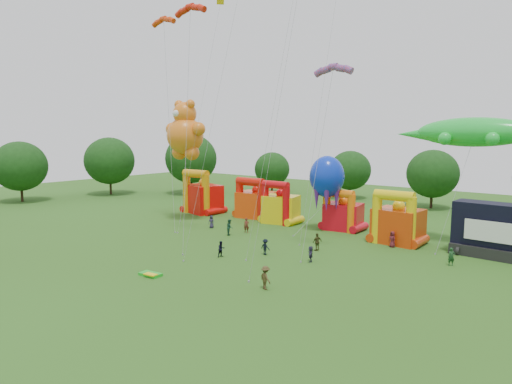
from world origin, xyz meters
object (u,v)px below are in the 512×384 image
Objects in this scene: bouncy_castle_0 at (202,196)px; gecko_kite at (466,158)px; teddy_bear_kite at (185,134)px; spectator_0 at (211,222)px; spectator_4 at (317,242)px; octopus_kite at (323,188)px; stage_trailer at (500,232)px; bouncy_castle_2 at (280,207)px.

gecko_kite is at bearing 3.26° from bouncy_castle_0.
teddy_bear_kite reaches higher than spectator_0.
spectator_4 is at bearing -25.08° from spectator_0.
spectator_0 is (9.15, -7.37, -1.75)m from bouncy_castle_0.
octopus_kite is (18.31, 6.09, -6.66)m from teddy_bear_kite.
stage_trailer is at bearing 9.36° from teddy_bear_kite.
spectator_0 is at bearing -38.86° from bouncy_castle_0.
octopus_kite is at bearing -130.85° from spectator_4.
bouncy_castle_2 is (14.17, 0.92, -0.31)m from bouncy_castle_0.
bouncy_castle_2 is 16.39m from teddy_bear_kite.
bouncy_castle_0 is at bearing -176.30° from bouncy_castle_2.
spectator_4 is (-11.35, -10.95, -8.75)m from gecko_kite.
spectator_4 is (4.49, -8.76, -4.50)m from octopus_kite.
bouncy_castle_0 reaches higher than bouncy_castle_2.
stage_trailer reaches higher than spectator_0.
bouncy_castle_2 is at bearing 172.33° from octopus_kite.
gecko_kite is (37.29, 2.13, 7.12)m from bouncy_castle_0.
spectator_4 is (25.95, -8.83, -1.62)m from bouncy_castle_0.
bouncy_castle_2 is at bearing -177.00° from gecko_kite.
stage_trailer is 8.40m from gecko_kite.
bouncy_castle_0 is at bearing 117.07° from teddy_bear_kite.
spectator_4 is (16.80, -1.45, 0.12)m from spectator_0.
bouncy_castle_0 is 0.44× the size of gecko_kite.
bouncy_castle_0 is at bearing -176.74° from gecko_kite.
bouncy_castle_2 is 3.13× the size of spectator_4.
teddy_bear_kite reaches higher than gecko_kite.
stage_trailer is 20.12m from octopus_kite.
stage_trailer is 5.33× the size of spectator_0.
spectator_0 is at bearing -161.35° from gecko_kite.
spectator_4 is at bearing -149.83° from stage_trailer.
spectator_0 is (-5.02, -8.29, -1.44)m from bouncy_castle_2.
teddy_bear_kite is 35.22m from gecko_kite.
gecko_kite is (-4.08, 1.98, 7.07)m from stage_trailer.
bouncy_castle_2 is at bearing 178.38° from stage_trailer.
bouncy_castle_0 is 11.77m from teddy_bear_kite.
bouncy_castle_0 is 11.88m from spectator_0.
teddy_bear_kite is at bearing -74.68° from spectator_4.
stage_trailer is 17.93m from spectator_4.
stage_trailer is 33.14m from spectator_0.
octopus_kite is (21.45, -0.06, 2.88)m from bouncy_castle_0.
octopus_kite is (-15.84, -2.19, -4.25)m from gecko_kite.
bouncy_castle_0 reaches higher than stage_trailer.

